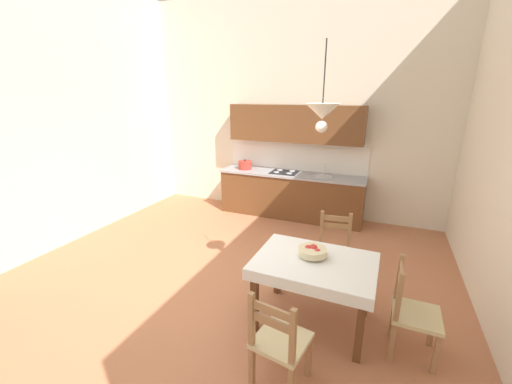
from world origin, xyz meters
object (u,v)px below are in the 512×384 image
(pendant_lamp, at_px, (322,112))
(dining_chair_camera_side, at_px, (279,342))
(dining_table, at_px, (314,272))
(fruit_bowl, at_px, (312,251))
(dining_chair_window_side, at_px, (412,313))
(kitchen_cabinetry, at_px, (291,175))
(dining_chair_kitchen_side, at_px, (334,251))

(pendant_lamp, bearing_deg, dining_chair_camera_side, -93.05)
(dining_table, height_order, fruit_bowl, fruit_bowl)
(dining_chair_window_side, xyz_separation_m, fruit_bowl, (-0.99, 0.14, 0.37))
(pendant_lamp, bearing_deg, kitchen_cabinetry, 110.76)
(kitchen_cabinetry, bearing_deg, pendant_lamp, -69.24)
(kitchen_cabinetry, height_order, pendant_lamp, pendant_lamp)
(kitchen_cabinetry, xyz_separation_m, dining_chair_kitchen_side, (1.20, -2.09, -0.41))
(kitchen_cabinetry, distance_m, pendant_lamp, 3.39)
(dining_chair_kitchen_side, xyz_separation_m, fruit_bowl, (-0.12, -0.81, 0.37))
(kitchen_cabinetry, bearing_deg, dining_table, -69.24)
(dining_chair_camera_side, bearing_deg, dining_chair_kitchen_side, 84.95)
(dining_chair_camera_side, xyz_separation_m, dining_chair_window_side, (1.03, 0.82, 0.00))
(dining_table, bearing_deg, pendant_lamp, 111.04)
(dining_table, distance_m, dining_chair_window_side, 0.96)
(dining_chair_camera_side, relative_size, dining_chair_window_side, 1.00)
(dining_chair_kitchen_side, bearing_deg, kitchen_cabinetry, 119.84)
(dining_table, bearing_deg, kitchen_cabinetry, 110.76)
(dining_table, distance_m, dining_chair_kitchen_side, 0.90)
(dining_chair_kitchen_side, distance_m, fruit_bowl, 0.89)
(fruit_bowl, distance_m, pendant_lamp, 1.42)
(kitchen_cabinetry, distance_m, dining_chair_kitchen_side, 2.45)
(pendant_lamp, bearing_deg, fruit_bowl, -153.37)
(pendant_lamp, bearing_deg, dining_table, -68.96)
(dining_chair_kitchen_side, relative_size, pendant_lamp, 1.16)
(dining_table, distance_m, dining_chair_camera_side, 0.90)
(dining_chair_kitchen_side, xyz_separation_m, pendant_lamp, (-0.10, -0.80, 1.79))
(dining_table, height_order, dining_chair_window_side, dining_chair_window_side)
(dining_chair_kitchen_side, xyz_separation_m, dining_chair_camera_side, (-0.16, -1.77, 0.00))
(fruit_bowl, bearing_deg, dining_chair_window_side, -7.88)
(kitchen_cabinetry, height_order, fruit_bowl, kitchen_cabinetry)
(dining_chair_kitchen_side, bearing_deg, dining_table, -94.72)
(dining_table, relative_size, dining_chair_camera_side, 1.34)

